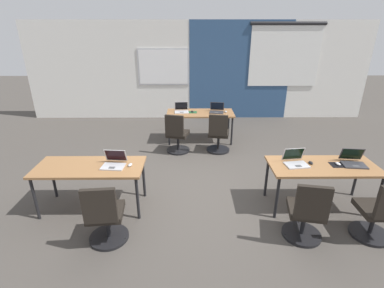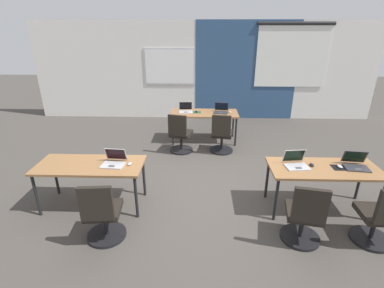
{
  "view_description": "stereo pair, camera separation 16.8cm",
  "coord_description": "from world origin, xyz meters",
  "px_view_note": "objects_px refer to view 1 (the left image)",
  "views": [
    {
      "loc": [
        -0.25,
        -4.4,
        2.66
      ],
      "look_at": [
        -0.22,
        -0.24,
        0.92
      ],
      "focal_mm": 26.7,
      "sensor_mm": 36.0,
      "label": 1
    },
    {
      "loc": [
        -0.08,
        -4.4,
        2.66
      ],
      "look_at": [
        -0.22,
        -0.24,
        0.92
      ],
      "focal_mm": 26.7,
      "sensor_mm": 36.0,
      "label": 2
    }
  ],
  "objects_px": {
    "mouse_near_right_end": "(338,164)",
    "chair_near_left_inner": "(105,218)",
    "laptop_far_right": "(217,110)",
    "chair_near_right_inner": "(306,216)",
    "desk_far_center": "(200,115)",
    "desk_near_left": "(90,170)",
    "chair_near_right_end": "(379,215)",
    "mouse_near_right_inner": "(311,163)",
    "desk_near_right": "(323,169)",
    "chair_far_right": "(218,136)",
    "laptop_far_left": "(182,110)",
    "chair_far_left": "(177,137)",
    "mouse_far_right": "(226,112)",
    "laptop_near_right_end": "(353,161)",
    "laptop_near_right_inner": "(295,161)",
    "laptop_near_left_inner": "(114,163)",
    "mouse_far_left": "(192,111)",
    "mouse_near_left_inner": "(130,165)"
  },
  "relations": [
    {
      "from": "mouse_near_right_end",
      "to": "chair_near_left_inner",
      "type": "relative_size",
      "value": 0.12
    },
    {
      "from": "laptop_far_right",
      "to": "chair_near_right_inner",
      "type": "relative_size",
      "value": 0.4
    },
    {
      "from": "desk_far_center",
      "to": "chair_near_left_inner",
      "type": "height_order",
      "value": "chair_near_left_inner"
    },
    {
      "from": "desk_near_left",
      "to": "chair_near_left_inner",
      "type": "xyz_separation_m",
      "value": [
        0.41,
        -0.8,
        -0.28
      ]
    },
    {
      "from": "chair_near_right_end",
      "to": "mouse_near_right_inner",
      "type": "xyz_separation_m",
      "value": [
        -0.62,
        0.82,
        0.36
      ]
    },
    {
      "from": "desk_near_left",
      "to": "chair_near_right_inner",
      "type": "relative_size",
      "value": 1.74
    },
    {
      "from": "desk_near_right",
      "to": "chair_near_left_inner",
      "type": "height_order",
      "value": "chair_near_left_inner"
    },
    {
      "from": "chair_far_right",
      "to": "chair_near_left_inner",
      "type": "height_order",
      "value": "same"
    },
    {
      "from": "chair_near_right_inner",
      "to": "chair_far_right",
      "type": "bearing_deg",
      "value": -62.13
    },
    {
      "from": "laptop_far_left",
      "to": "mouse_near_right_inner",
      "type": "bearing_deg",
      "value": -58.25
    },
    {
      "from": "laptop_far_right",
      "to": "chair_far_left",
      "type": "xyz_separation_m",
      "value": [
        -0.93,
        -0.74,
        -0.39
      ]
    },
    {
      "from": "chair_near_right_end",
      "to": "chair_near_left_inner",
      "type": "bearing_deg",
      "value": 2.11
    },
    {
      "from": "mouse_far_right",
      "to": "mouse_near_right_end",
      "type": "distance_m",
      "value": 3.11
    },
    {
      "from": "laptop_far_left",
      "to": "chair_near_left_inner",
      "type": "relative_size",
      "value": 0.38
    },
    {
      "from": "laptop_near_right_end",
      "to": "chair_near_right_inner",
      "type": "height_order",
      "value": "laptop_near_right_end"
    },
    {
      "from": "chair_far_left",
      "to": "mouse_near_right_inner",
      "type": "height_order",
      "value": "chair_far_left"
    },
    {
      "from": "laptop_near_right_inner",
      "to": "mouse_near_right_inner",
      "type": "xyz_separation_m",
      "value": [
        0.24,
        0.01,
        -0.03
      ]
    },
    {
      "from": "laptop_far_left",
      "to": "laptop_near_right_inner",
      "type": "xyz_separation_m",
      "value": [
        1.79,
        -2.82,
        -0.0
      ]
    },
    {
      "from": "chair_far_right",
      "to": "desk_near_right",
      "type": "bearing_deg",
      "value": 132.72
    },
    {
      "from": "chair_far_right",
      "to": "chair_near_right_inner",
      "type": "xyz_separation_m",
      "value": [
        0.87,
        -2.86,
        0.0
      ]
    },
    {
      "from": "laptop_near_right_end",
      "to": "laptop_near_left_inner",
      "type": "distance_m",
      "value": 3.59
    },
    {
      "from": "mouse_far_right",
      "to": "mouse_near_right_end",
      "type": "relative_size",
      "value": 0.94
    },
    {
      "from": "desk_near_right",
      "to": "desk_far_center",
      "type": "distance_m",
      "value": 3.3
    },
    {
      "from": "desk_near_left",
      "to": "laptop_near_right_inner",
      "type": "distance_m",
      "value": 3.09
    },
    {
      "from": "desk_far_center",
      "to": "mouse_near_right_end",
      "type": "distance_m",
      "value": 3.42
    },
    {
      "from": "mouse_far_left",
      "to": "laptop_near_right_inner",
      "type": "distance_m",
      "value": 3.17
    },
    {
      "from": "laptop_far_left",
      "to": "chair_far_left",
      "type": "relative_size",
      "value": 0.38
    },
    {
      "from": "chair_near_right_end",
      "to": "chair_far_left",
      "type": "xyz_separation_m",
      "value": [
        -2.73,
        2.85,
        0.0
      ]
    },
    {
      "from": "desk_near_left",
      "to": "chair_near_right_end",
      "type": "bearing_deg",
      "value": -10.98
    },
    {
      "from": "desk_far_center",
      "to": "laptop_near_right_end",
      "type": "height_order",
      "value": "laptop_near_right_end"
    },
    {
      "from": "desk_near_left",
      "to": "mouse_near_right_inner",
      "type": "bearing_deg",
      "value": 0.85
    },
    {
      "from": "laptop_far_right",
      "to": "chair_near_right_inner",
      "type": "bearing_deg",
      "value": -68.06
    },
    {
      "from": "mouse_near_right_end",
      "to": "mouse_far_left",
      "type": "xyz_separation_m",
      "value": [
        -2.16,
        2.81,
        0.0
      ]
    },
    {
      "from": "mouse_near_right_inner",
      "to": "laptop_near_left_inner",
      "type": "xyz_separation_m",
      "value": [
        -2.96,
        -0.04,
        0.03
      ]
    },
    {
      "from": "desk_far_center",
      "to": "mouse_near_left_inner",
      "type": "bearing_deg",
      "value": -112.19
    },
    {
      "from": "laptop_near_right_end",
      "to": "mouse_near_right_inner",
      "type": "xyz_separation_m",
      "value": [
        -0.63,
        0.01,
        -0.03
      ]
    },
    {
      "from": "desk_near_left",
      "to": "mouse_near_right_end",
      "type": "xyz_separation_m",
      "value": [
        3.72,
        0.0,
        0.08
      ]
    },
    {
      "from": "mouse_far_right",
      "to": "mouse_near_right_end",
      "type": "xyz_separation_m",
      "value": [
        1.36,
        -2.8,
        0.0
      ]
    },
    {
      "from": "desk_far_center",
      "to": "laptop_near_right_inner",
      "type": "relative_size",
      "value": 4.38
    },
    {
      "from": "laptop_far_right",
      "to": "mouse_near_right_end",
      "type": "distance_m",
      "value": 3.23
    },
    {
      "from": "laptop_near_right_inner",
      "to": "laptop_near_left_inner",
      "type": "distance_m",
      "value": 2.72
    },
    {
      "from": "chair_near_right_inner",
      "to": "mouse_near_right_end",
      "type": "bearing_deg",
      "value": -122.05
    },
    {
      "from": "mouse_far_right",
      "to": "chair_near_right_inner",
      "type": "relative_size",
      "value": 0.11
    },
    {
      "from": "chair_near_right_end",
      "to": "laptop_far_left",
      "type": "bearing_deg",
      "value": -52.28
    },
    {
      "from": "chair_near_right_inner",
      "to": "laptop_far_right",
      "type": "bearing_deg",
      "value": -65.67
    },
    {
      "from": "mouse_far_right",
      "to": "chair_near_right_end",
      "type": "bearing_deg",
      "value": -66.01
    },
    {
      "from": "chair_far_right",
      "to": "chair_far_left",
      "type": "relative_size",
      "value": 1.0
    },
    {
      "from": "mouse_near_right_end",
      "to": "chair_near_right_end",
      "type": "xyz_separation_m",
      "value": [
        0.23,
        -0.77,
        -0.36
      ]
    },
    {
      "from": "desk_near_left",
      "to": "desk_far_center",
      "type": "bearing_deg",
      "value": 57.99
    },
    {
      "from": "desk_far_center",
      "to": "laptop_near_right_end",
      "type": "relative_size",
      "value": 4.4
    }
  ]
}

